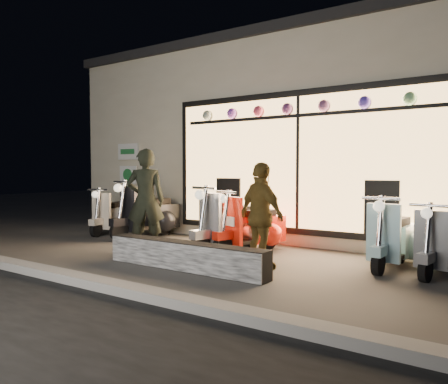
# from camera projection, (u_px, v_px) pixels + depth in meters

# --- Properties ---
(ground) EXTENTS (40.00, 40.00, 0.00)m
(ground) POSITION_uv_depth(u_px,v_px,m) (200.00, 260.00, 6.88)
(ground) COLOR #383533
(ground) RESTS_ON ground
(kerb) EXTENTS (40.00, 0.25, 0.12)m
(kerb) POSITION_uv_depth(u_px,v_px,m) (99.00, 284.00, 5.22)
(kerb) COLOR slate
(kerb) RESTS_ON ground
(shop_building) EXTENTS (10.20, 6.23, 4.20)m
(shop_building) POSITION_uv_depth(u_px,v_px,m) (319.00, 142.00, 10.90)
(shop_building) COLOR beige
(shop_building) RESTS_ON ground
(graffiti_barrier) EXTENTS (2.64, 0.28, 0.40)m
(graffiti_barrier) POSITION_uv_depth(u_px,v_px,m) (185.00, 256.00, 6.20)
(graffiti_barrier) COLOR black
(graffiti_barrier) RESTS_ON ground
(scooter_silver) EXTENTS (0.71, 1.54, 1.10)m
(scooter_silver) POSITION_uv_depth(u_px,v_px,m) (235.00, 225.00, 7.69)
(scooter_silver) COLOR black
(scooter_silver) RESTS_ON ground
(scooter_red) EXTENTS (0.78, 1.42, 1.02)m
(scooter_red) POSITION_uv_depth(u_px,v_px,m) (257.00, 227.00, 7.64)
(scooter_red) COLOR black
(scooter_red) RESTS_ON ground
(scooter_black) EXTENTS (0.69, 1.61, 1.14)m
(scooter_black) POSITION_uv_depth(u_px,v_px,m) (153.00, 215.00, 9.27)
(scooter_black) COLOR black
(scooter_black) RESTS_ON ground
(scooter_cream) EXTENTS (0.64, 1.37, 0.97)m
(scooter_cream) POSITION_uv_depth(u_px,v_px,m) (116.00, 215.00, 9.83)
(scooter_cream) COLOR black
(scooter_cream) RESTS_ON ground
(scooter_blue) EXTENTS (0.50, 1.42, 1.01)m
(scooter_blue) POSITION_uv_depth(u_px,v_px,m) (395.00, 239.00, 6.43)
(scooter_blue) COLOR black
(scooter_blue) RESTS_ON ground
(scooter_grey) EXTENTS (0.57, 1.34, 0.95)m
(scooter_grey) POSITION_uv_depth(u_px,v_px,m) (444.00, 246.00, 5.99)
(scooter_grey) COLOR black
(scooter_grey) RESTS_ON ground
(man) EXTENTS (0.78, 0.74, 1.79)m
(man) POSITION_uv_depth(u_px,v_px,m) (146.00, 200.00, 7.58)
(man) COLOR black
(man) RESTS_ON ground
(woman) EXTENTS (0.97, 0.70, 1.53)m
(woman) POSITION_uv_depth(u_px,v_px,m) (261.00, 216.00, 6.23)
(woman) COLOR brown
(woman) RESTS_ON ground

